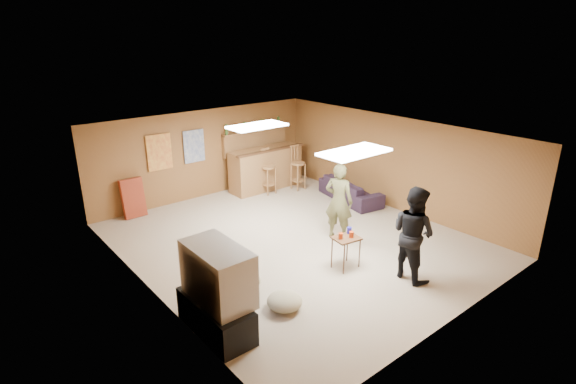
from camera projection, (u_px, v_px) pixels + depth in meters
ground at (294, 241)px, 9.12m from camera, size 7.00×7.00×0.00m
ceiling at (295, 134)px, 8.37m from camera, size 6.00×7.00×0.02m
wall_back at (205, 154)px, 11.28m from camera, size 6.00×0.02×2.20m
wall_front at (458, 256)px, 6.21m from camera, size 6.00×0.02×2.20m
wall_left at (147, 231)px, 6.95m from camera, size 0.02×7.00×2.20m
wall_right at (392, 163)px, 10.54m from camera, size 0.02×7.00×2.20m
tv_stand at (216, 316)px, 6.32m from camera, size 0.55×1.30×0.50m
dvd_box at (230, 316)px, 6.49m from camera, size 0.35×0.50×0.08m
tv_body at (218, 274)px, 6.14m from camera, size 0.60×1.10×0.80m
tv_screen at (237, 266)px, 6.33m from camera, size 0.02×0.95×0.65m
bar_counter at (266, 168)px, 11.97m from camera, size 2.00×0.60×1.10m
bar_lip at (271, 150)px, 11.60m from camera, size 2.10×0.12×0.05m
bar_shelf at (255, 131)px, 11.97m from camera, size 2.00×0.18×0.05m
bar_backing at (255, 141)px, 12.09m from camera, size 2.00×0.14×0.60m
poster_left at (159, 152)px, 10.45m from camera, size 0.60×0.03×0.85m
poster_right at (194, 146)px, 10.99m from camera, size 0.55×0.03×0.80m
folding_chair_stack at (133, 198)px, 10.16m from camera, size 0.50×0.26×0.91m
ceiling_panel_front at (354, 152)px, 7.29m from camera, size 1.20×0.60×0.04m
ceiling_panel_back at (257, 126)px, 9.25m from camera, size 1.20×0.60×0.04m
person_olive at (339, 201)px, 9.01m from camera, size 0.59×0.68×1.59m
person_black at (413, 233)px, 7.53m from camera, size 0.70×0.86×1.65m
sofa at (350, 190)px, 11.22m from camera, size 1.05×1.94×0.54m
tray_table at (346, 252)px, 8.01m from camera, size 0.51×0.43×0.59m
cup_red_near at (341, 236)px, 7.84m from camera, size 0.10×0.10×0.11m
cup_red_far at (351, 235)px, 7.89m from camera, size 0.08×0.08×0.11m
cup_blue at (349, 230)px, 8.05m from camera, size 0.09×0.09×0.12m
bar_stool_left at (269, 170)px, 11.55m from camera, size 0.46×0.46×1.30m
bar_stool_right at (298, 169)px, 11.89m from camera, size 0.45×0.45×1.12m
cushion_near_tv at (246, 280)px, 7.46m from camera, size 0.64×0.64×0.23m
cushion_mid at (243, 262)px, 8.07m from camera, size 0.61×0.61×0.22m
cushion_far at (285, 301)px, 6.88m from camera, size 0.65×0.65×0.25m
bottle_row at (254, 125)px, 11.87m from camera, size 1.76×0.08×0.26m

